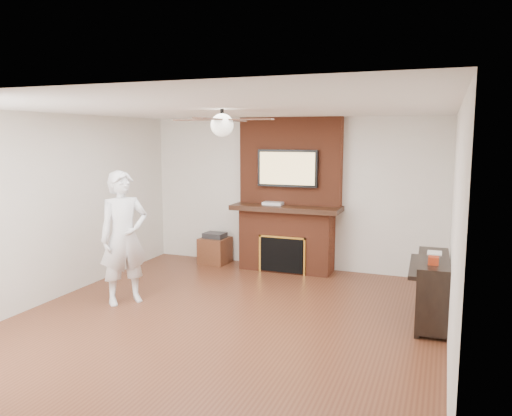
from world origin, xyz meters
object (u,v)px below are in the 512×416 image
at_px(fireplace, 288,210).
at_px(side_table, 215,249).
at_px(piano, 432,288).
at_px(person, 124,238).

bearing_deg(fireplace, side_table, -177.05).
relative_size(fireplace, piano, 2.06).
relative_size(fireplace, person, 1.42).
height_order(person, side_table, person).
bearing_deg(fireplace, piano, -36.31).
bearing_deg(piano, person, -171.63).
distance_m(person, piano, 3.90).
xyz_separation_m(side_table, piano, (3.61, -1.63, 0.18)).
relative_size(person, piano, 1.45).
xyz_separation_m(fireplace, person, (-1.51, -2.38, -0.12)).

